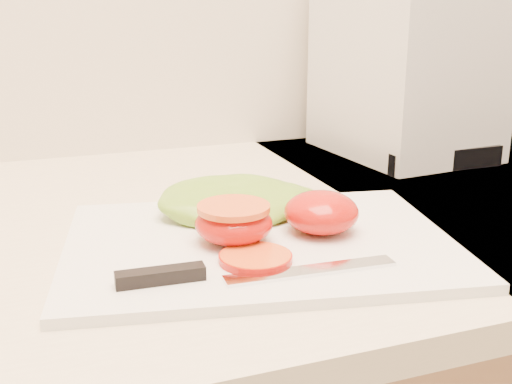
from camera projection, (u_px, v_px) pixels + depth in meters
name	position (u px, v px, depth m)	size (l,w,h in m)	color
cutting_board	(260.00, 244.00, 0.63)	(0.37, 0.27, 0.01)	white
tomato_half_dome	(321.00, 212.00, 0.64)	(0.07, 0.07, 0.04)	red
tomato_half_cut	(234.00, 222.00, 0.61)	(0.07, 0.07, 0.04)	red
tomato_slice_0	(255.00, 258.00, 0.57)	(0.06, 0.06, 0.01)	orange
lettuce_leaf_0	(233.00, 201.00, 0.69)	(0.16, 0.11, 0.03)	#8DBD32
lettuce_leaf_1	(275.00, 200.00, 0.70)	(0.11, 0.08, 0.02)	#8DBD32
knife	(221.00, 274.00, 0.54)	(0.24, 0.05, 0.01)	silver
appliance	(407.00, 55.00, 0.97)	(0.20, 0.25, 0.30)	silver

